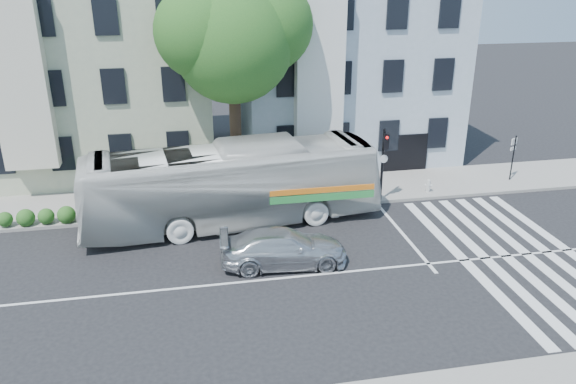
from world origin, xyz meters
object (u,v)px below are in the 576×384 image
object	(u,v)px
traffic_signal	(384,157)
bus	(232,185)
sedan	(284,248)
fire_hydrant	(428,185)

from	to	relation	value
traffic_signal	bus	bearing A→B (deg)	-179.69
sedan	fire_hydrant	distance (m)	10.13
bus	traffic_signal	size ratio (longest dim) A/B	3.52
sedan	traffic_signal	bearing A→B (deg)	-45.17
sedan	traffic_signal	size ratio (longest dim) A/B	1.31
fire_hydrant	traffic_signal	bearing A→B (deg)	-166.47
bus	traffic_signal	world-z (taller)	traffic_signal
sedan	fire_hydrant	bearing A→B (deg)	-52.51
bus	traffic_signal	bearing A→B (deg)	-89.91
traffic_signal	fire_hydrant	distance (m)	3.38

